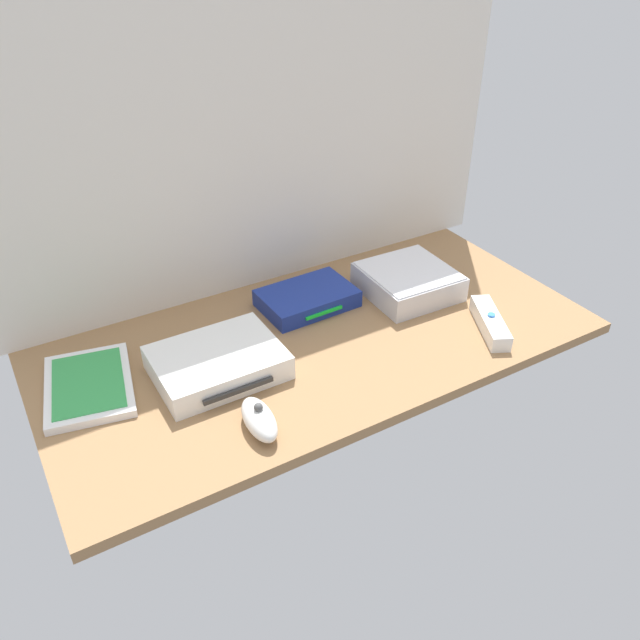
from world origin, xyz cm
name	(u,v)px	position (x,y,z in cm)	size (l,w,h in cm)	color
ground_plane	(320,343)	(0.00, 0.00, -1.00)	(100.00, 48.00, 2.00)	#936D47
back_wall	(252,129)	(0.00, 24.60, 32.00)	(110.00, 1.20, 64.00)	silver
game_console	(218,363)	(-20.01, -0.29, 2.20)	(21.06, 16.56, 4.40)	white
mini_computer	(408,281)	(23.56, 4.84, 2.64)	(17.55, 17.55, 5.30)	silver
game_case	(89,385)	(-39.96, 6.83, 0.76)	(17.11, 21.33, 1.56)	white
network_router	(307,298)	(3.51, 10.85, 1.70)	(18.31, 12.74, 3.40)	navy
remote_wand	(490,323)	(28.66, -13.61, 1.51)	(9.85, 14.85, 3.40)	white
remote_nunchuk	(259,419)	(-20.06, -15.95, 2.04)	(5.22, 10.33, 5.10)	white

